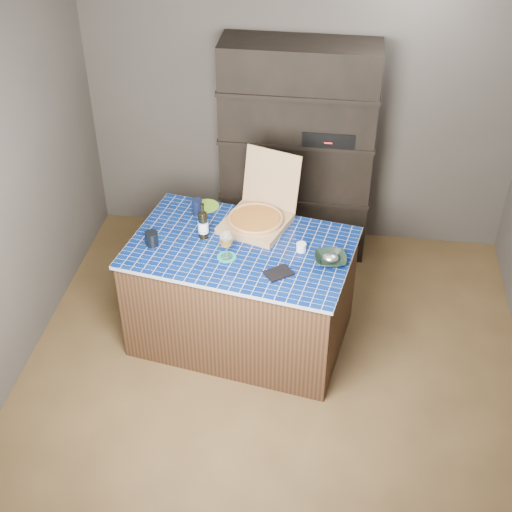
# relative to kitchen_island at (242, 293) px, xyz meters

# --- Properties ---
(room) EXTENTS (3.50, 3.50, 3.50)m
(room) POSITION_rel_kitchen_island_xyz_m (0.27, -0.31, 0.84)
(room) COLOR brown
(room) RESTS_ON ground
(shelving_unit) EXTENTS (1.20, 0.41, 1.80)m
(shelving_unit) POSITION_rel_kitchen_island_xyz_m (0.27, 1.22, 0.49)
(shelving_unit) COLOR black
(shelving_unit) RESTS_ON floor
(kitchen_island) EXTENTS (1.64, 1.19, 0.82)m
(kitchen_island) POSITION_rel_kitchen_island_xyz_m (0.00, 0.00, 0.00)
(kitchen_island) COLOR #4A2F1D
(kitchen_island) RESTS_ON floor
(pizza_box) EXTENTS (0.56, 0.62, 0.46)m
(pizza_box) POSITION_rel_kitchen_island_xyz_m (0.08, 0.28, 0.47)
(pizza_box) COLOR #947E4C
(pizza_box) RESTS_ON kitchen_island
(mead_bottle) EXTENTS (0.07, 0.07, 0.27)m
(mead_bottle) POSITION_rel_kitchen_island_xyz_m (-0.27, 0.07, 0.51)
(mead_bottle) COLOR black
(mead_bottle) RESTS_ON kitchen_island
(teal_trivet) EXTENTS (0.13, 0.13, 0.01)m
(teal_trivet) POSITION_rel_kitchen_island_xyz_m (-0.07, -0.14, 0.41)
(teal_trivet) COLOR #188171
(teal_trivet) RESTS_ON kitchen_island
(wine_glass) EXTENTS (0.09, 0.09, 0.20)m
(wine_glass) POSITION_rel_kitchen_island_xyz_m (-0.07, -0.14, 0.55)
(wine_glass) COLOR white
(wine_glass) RESTS_ON teal_trivet
(tumbler) EXTENTS (0.09, 0.09, 0.10)m
(tumbler) POSITION_rel_kitchen_island_xyz_m (-0.60, -0.06, 0.46)
(tumbler) COLOR black
(tumbler) RESTS_ON kitchen_island
(dvd_case) EXTENTS (0.21, 0.20, 0.01)m
(dvd_case) POSITION_rel_kitchen_island_xyz_m (0.29, -0.27, 0.42)
(dvd_case) COLOR black
(dvd_case) RESTS_ON kitchen_island
(bowl) EXTENTS (0.25, 0.25, 0.05)m
(bowl) POSITION_rel_kitchen_island_xyz_m (0.61, -0.10, 0.44)
(bowl) COLOR black
(bowl) RESTS_ON kitchen_island
(foil_contents) EXTENTS (0.11, 0.09, 0.05)m
(foil_contents) POSITION_rel_kitchen_island_xyz_m (0.61, -0.10, 0.45)
(foil_contents) COLOR silver
(foil_contents) RESTS_ON bowl
(white_jar) EXTENTS (0.07, 0.07, 0.06)m
(white_jar) POSITION_rel_kitchen_island_xyz_m (0.41, 0.01, 0.44)
(white_jar) COLOR white
(white_jar) RESTS_ON kitchen_island
(navy_cup) EXTENTS (0.07, 0.07, 0.12)m
(navy_cup) POSITION_rel_kitchen_island_xyz_m (-0.37, 0.35, 0.47)
(navy_cup) COLOR black
(navy_cup) RESTS_ON kitchen_island
(green_trivet) EXTENTS (0.18, 0.18, 0.01)m
(green_trivet) POSITION_rel_kitchen_island_xyz_m (-0.32, 0.46, 0.41)
(green_trivet) COLOR #6FAE25
(green_trivet) RESTS_ON kitchen_island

